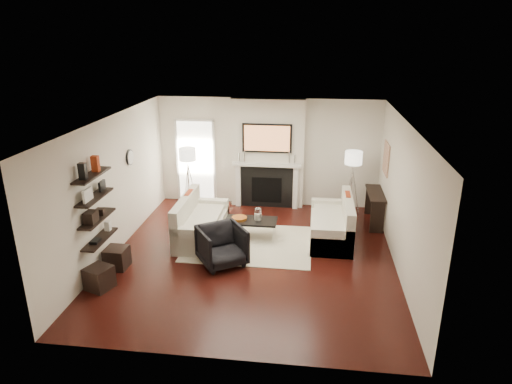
# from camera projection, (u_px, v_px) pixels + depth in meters

# --- Properties ---
(room_envelope) EXTENTS (6.00, 6.00, 6.00)m
(room_envelope) POSITION_uv_depth(u_px,v_px,m) (252.00, 193.00, 8.57)
(room_envelope) COLOR black
(room_envelope) RESTS_ON ground
(chimney_breast) EXTENTS (1.80, 0.25, 2.70)m
(chimney_breast) POSITION_uv_depth(u_px,v_px,m) (268.00, 154.00, 11.26)
(chimney_breast) COLOR silver
(chimney_breast) RESTS_ON floor
(fireplace_surround) EXTENTS (1.30, 0.02, 1.04)m
(fireplace_surround) POSITION_uv_depth(u_px,v_px,m) (267.00, 187.00, 11.41)
(fireplace_surround) COLOR black
(fireplace_surround) RESTS_ON floor
(firebox) EXTENTS (0.75, 0.02, 0.65)m
(firebox) POSITION_uv_depth(u_px,v_px,m) (267.00, 190.00, 11.43)
(firebox) COLOR black
(firebox) RESTS_ON floor
(mantel_pilaster_l) EXTENTS (0.12, 0.08, 1.10)m
(mantel_pilaster_l) POSITION_uv_depth(u_px,v_px,m) (238.00, 185.00, 11.46)
(mantel_pilaster_l) COLOR white
(mantel_pilaster_l) RESTS_ON floor
(mantel_pilaster_r) EXTENTS (0.12, 0.08, 1.10)m
(mantel_pilaster_r) POSITION_uv_depth(u_px,v_px,m) (295.00, 188.00, 11.29)
(mantel_pilaster_r) COLOR white
(mantel_pilaster_r) RESTS_ON floor
(mantel_shelf) EXTENTS (1.70, 0.18, 0.07)m
(mantel_shelf) POSITION_uv_depth(u_px,v_px,m) (267.00, 165.00, 11.16)
(mantel_shelf) COLOR white
(mantel_shelf) RESTS_ON chimney_breast
(tv_body) EXTENTS (1.20, 0.06, 0.70)m
(tv_body) POSITION_uv_depth(u_px,v_px,m) (267.00, 138.00, 10.97)
(tv_body) COLOR black
(tv_body) RESTS_ON chimney_breast
(tv_screen) EXTENTS (1.10, 0.00, 0.62)m
(tv_screen) POSITION_uv_depth(u_px,v_px,m) (267.00, 138.00, 10.94)
(tv_screen) COLOR #BF723F
(tv_screen) RESTS_ON tv_body
(candlestick_l_tall) EXTENTS (0.04, 0.04, 0.30)m
(candlestick_l_tall) POSITION_uv_depth(u_px,v_px,m) (245.00, 157.00, 11.18)
(candlestick_l_tall) COLOR silver
(candlestick_l_tall) RESTS_ON mantel_shelf
(candlestick_l_short) EXTENTS (0.04, 0.04, 0.24)m
(candlestick_l_short) POSITION_uv_depth(u_px,v_px,m) (239.00, 158.00, 11.20)
(candlestick_l_short) COLOR silver
(candlestick_l_short) RESTS_ON mantel_shelf
(candlestick_r_tall) EXTENTS (0.04, 0.04, 0.30)m
(candlestick_r_tall) POSITION_uv_depth(u_px,v_px,m) (289.00, 158.00, 11.05)
(candlestick_r_tall) COLOR silver
(candlestick_r_tall) RESTS_ON mantel_shelf
(candlestick_r_short) EXTENTS (0.04, 0.04, 0.24)m
(candlestick_r_short) POSITION_uv_depth(u_px,v_px,m) (295.00, 160.00, 11.04)
(candlestick_r_short) COLOR silver
(candlestick_r_short) RESTS_ON mantel_shelf
(hallway_panel) EXTENTS (0.90, 0.02, 2.10)m
(hallway_panel) POSITION_uv_depth(u_px,v_px,m) (196.00, 162.00, 11.68)
(hallway_panel) COLOR white
(hallway_panel) RESTS_ON floor
(door_trim_l) EXTENTS (0.06, 0.06, 2.16)m
(door_trim_l) POSITION_uv_depth(u_px,v_px,m) (178.00, 161.00, 11.72)
(door_trim_l) COLOR white
(door_trim_l) RESTS_ON floor
(door_trim_r) EXTENTS (0.06, 0.06, 2.16)m
(door_trim_r) POSITION_uv_depth(u_px,v_px,m) (214.00, 163.00, 11.60)
(door_trim_r) COLOR white
(door_trim_r) RESTS_ON floor
(door_trim_top) EXTENTS (1.02, 0.06, 0.06)m
(door_trim_top) POSITION_uv_depth(u_px,v_px,m) (194.00, 120.00, 11.30)
(door_trim_top) COLOR white
(door_trim_top) RESTS_ON wall_back
(rug) EXTENTS (2.60, 2.00, 0.01)m
(rug) POSITION_uv_depth(u_px,v_px,m) (249.00, 243.00, 9.58)
(rug) COLOR beige
(rug) RESTS_ON floor
(loveseat_left_base) EXTENTS (0.85, 1.80, 0.42)m
(loveseat_left_base) POSITION_uv_depth(u_px,v_px,m) (202.00, 229.00, 9.75)
(loveseat_left_base) COLOR beige
(loveseat_left_base) RESTS_ON floor
(loveseat_left_back) EXTENTS (0.18, 1.80, 0.80)m
(loveseat_left_back) POSITION_uv_depth(u_px,v_px,m) (186.00, 215.00, 9.69)
(loveseat_left_back) COLOR beige
(loveseat_left_back) RESTS_ON floor
(loveseat_left_arm_n) EXTENTS (0.85, 0.18, 0.60)m
(loveseat_left_arm_n) POSITION_uv_depth(u_px,v_px,m) (192.00, 242.00, 8.97)
(loveseat_left_arm_n) COLOR beige
(loveseat_left_arm_n) RESTS_ON floor
(loveseat_left_arm_s) EXTENTS (0.85, 0.18, 0.60)m
(loveseat_left_arm_s) POSITION_uv_depth(u_px,v_px,m) (210.00, 211.00, 10.48)
(loveseat_left_arm_s) COLOR beige
(loveseat_left_arm_s) RESTS_ON floor
(loveseat_left_cushion) EXTENTS (0.63, 1.44, 0.10)m
(loveseat_left_cushion) POSITION_uv_depth(u_px,v_px,m) (204.00, 218.00, 9.66)
(loveseat_left_cushion) COLOR beige
(loveseat_left_cushion) RESTS_ON loveseat_left_base
(pillow_left_orange) EXTENTS (0.10, 0.42, 0.42)m
(pillow_left_orange) POSITION_uv_depth(u_px,v_px,m) (189.00, 201.00, 9.90)
(pillow_left_orange) COLOR maroon
(pillow_left_orange) RESTS_ON loveseat_left_cushion
(pillow_left_charcoal) EXTENTS (0.10, 0.40, 0.40)m
(pillow_left_charcoal) POSITION_uv_depth(u_px,v_px,m) (182.00, 212.00, 9.34)
(pillow_left_charcoal) COLOR black
(pillow_left_charcoal) RESTS_ON loveseat_left_cushion
(loveseat_right_base) EXTENTS (0.85, 1.80, 0.42)m
(loveseat_right_base) POSITION_uv_depth(u_px,v_px,m) (331.00, 230.00, 9.72)
(loveseat_right_base) COLOR beige
(loveseat_right_base) RESTS_ON floor
(loveseat_right_back) EXTENTS (0.18, 1.80, 0.80)m
(loveseat_right_back) POSITION_uv_depth(u_px,v_px,m) (348.00, 217.00, 9.58)
(loveseat_right_back) COLOR beige
(loveseat_right_back) RESTS_ON floor
(loveseat_right_arm_n) EXTENTS (0.85, 0.18, 0.60)m
(loveseat_right_arm_n) POSITION_uv_depth(u_px,v_px,m) (332.00, 243.00, 8.94)
(loveseat_right_arm_n) COLOR beige
(loveseat_right_arm_n) RESTS_ON floor
(loveseat_right_arm_s) EXTENTS (0.85, 0.18, 0.60)m
(loveseat_right_arm_s) POSITION_uv_depth(u_px,v_px,m) (330.00, 212.00, 10.45)
(loveseat_right_arm_s) COLOR beige
(loveseat_right_arm_s) RESTS_ON floor
(loveseat_right_cushion) EXTENTS (0.63, 1.44, 0.10)m
(loveseat_right_cushion) POSITION_uv_depth(u_px,v_px,m) (329.00, 219.00, 9.64)
(loveseat_right_cushion) COLOR beige
(loveseat_right_cushion) RESTS_ON loveseat_right_base
(pillow_right_orange) EXTENTS (0.10, 0.42, 0.42)m
(pillow_right_orange) POSITION_uv_depth(u_px,v_px,m) (347.00, 203.00, 9.79)
(pillow_right_orange) COLOR maroon
(pillow_right_orange) RESTS_ON loveseat_right_cushion
(pillow_right_charcoal) EXTENTS (0.10, 0.40, 0.40)m
(pillow_right_charcoal) POSITION_uv_depth(u_px,v_px,m) (349.00, 214.00, 9.23)
(pillow_right_charcoal) COLOR black
(pillow_right_charcoal) RESTS_ON loveseat_right_cushion
(coffee_table) EXTENTS (1.10, 0.55, 0.04)m
(coffee_table) POSITION_uv_depth(u_px,v_px,m) (251.00, 221.00, 9.71)
(coffee_table) COLOR black
(coffee_table) RESTS_ON floor
(coffee_leg_nw) EXTENTS (0.02, 0.02, 0.38)m
(coffee_leg_nw) POSITION_uv_depth(u_px,v_px,m) (226.00, 233.00, 9.64)
(coffee_leg_nw) COLOR silver
(coffee_leg_nw) RESTS_ON floor
(coffee_leg_ne) EXTENTS (0.02, 0.02, 0.38)m
(coffee_leg_ne) POSITION_uv_depth(u_px,v_px,m) (273.00, 235.00, 9.52)
(coffee_leg_ne) COLOR silver
(coffee_leg_ne) RESTS_ON floor
(coffee_leg_sw) EXTENTS (0.02, 0.02, 0.38)m
(coffee_leg_sw) POSITION_uv_depth(u_px,v_px,m) (230.00, 224.00, 10.05)
(coffee_leg_sw) COLOR silver
(coffee_leg_sw) RESTS_ON floor
(coffee_leg_se) EXTENTS (0.02, 0.02, 0.38)m
(coffee_leg_se) POSITION_uv_depth(u_px,v_px,m) (275.00, 227.00, 9.93)
(coffee_leg_se) COLOR silver
(coffee_leg_se) RESTS_ON floor
(hurricane_glass) EXTENTS (0.15, 0.15, 0.26)m
(hurricane_glass) POSITION_uv_depth(u_px,v_px,m) (258.00, 214.00, 9.64)
(hurricane_glass) COLOR white
(hurricane_glass) RESTS_ON coffee_table
(hurricane_candle) EXTENTS (0.11, 0.11, 0.16)m
(hurricane_candle) POSITION_uv_depth(u_px,v_px,m) (258.00, 217.00, 9.66)
(hurricane_candle) COLOR white
(hurricane_candle) RESTS_ON coffee_table
(copper_bowl) EXTENTS (0.33, 0.33, 0.05)m
(copper_bowl) POSITION_uv_depth(u_px,v_px,m) (239.00, 218.00, 9.73)
(copper_bowl) COLOR #BE641F
(copper_bowl) RESTS_ON coffee_table
(armchair) EXTENTS (1.09, 1.07, 0.83)m
(armchair) POSITION_uv_depth(u_px,v_px,m) (222.00, 244.00, 8.62)
(armchair) COLOR black
(armchair) RESTS_ON floor
(lamp_left_post) EXTENTS (0.02, 0.02, 1.20)m
(lamp_left_post) POSITION_uv_depth(u_px,v_px,m) (189.00, 188.00, 11.11)
(lamp_left_post) COLOR silver
(lamp_left_post) RESTS_ON floor
(lamp_left_shade) EXTENTS (0.40, 0.40, 0.30)m
(lamp_left_shade) POSITION_uv_depth(u_px,v_px,m) (187.00, 154.00, 10.83)
(lamp_left_shade) COLOR white
(lamp_left_shade) RESTS_ON lamp_left_post
(lamp_left_leg_a) EXTENTS (0.25, 0.02, 1.23)m
(lamp_left_leg_a) POSITION_uv_depth(u_px,v_px,m) (194.00, 188.00, 11.10)
(lamp_left_leg_a) COLOR silver
(lamp_left_leg_a) RESTS_ON floor
(lamp_left_leg_b) EXTENTS (0.14, 0.22, 1.23)m
(lamp_left_leg_b) POSITION_uv_depth(u_px,v_px,m) (188.00, 187.00, 11.21)
(lamp_left_leg_b) COLOR silver
(lamp_left_leg_b) RESTS_ON floor
(lamp_left_leg_c) EXTENTS (0.14, 0.22, 1.23)m
(lamp_left_leg_c) POSITION_uv_depth(u_px,v_px,m) (186.00, 189.00, 11.03)
(lamp_left_leg_c) COLOR silver
(lamp_left_leg_c) RESTS_ON floor
(lamp_right_post) EXTENTS (0.02, 0.02, 1.20)m
(lamp_right_post) POSITION_uv_depth(u_px,v_px,m) (351.00, 192.00, 10.81)
(lamp_right_post) COLOR silver
(lamp_right_post) RESTS_ON floor
(lamp_right_shade) EXTENTS (0.40, 0.40, 0.30)m
(lamp_right_shade) POSITION_uv_depth(u_px,v_px,m) (354.00, 158.00, 10.52)
(lamp_right_shade) COLOR white
(lamp_right_shade) RESTS_ON lamp_right_post
(lamp_right_leg_a) EXTENTS (0.25, 0.02, 1.23)m
(lamp_right_leg_a) POSITION_uv_depth(u_px,v_px,m) (356.00, 193.00, 10.80)
(lamp_right_leg_a) COLOR silver
(lamp_right_leg_a) RESTS_ON floor
(lamp_right_leg_b) EXTENTS (0.14, 0.22, 1.23)m
(lamp_right_leg_b) POSITION_uv_depth(u_px,v_px,m) (348.00, 191.00, 10.91)
(lamp_right_leg_b) COLOR silver
(lamp_right_leg_b) RESTS_ON floor
(lamp_right_leg_c) EXTENTS (0.14, 0.22, 1.23)m
(lamp_right_leg_c) POSITION_uv_depth(u_px,v_px,m) (349.00, 194.00, 10.73)
(lamp_right_leg_c) COLOR silver
(lamp_right_leg_c) RESTS_ON floor
(console_top) EXTENTS (0.35, 1.20, 0.04)m
(console_top) POSITION_uv_depth(u_px,v_px,m) (376.00, 193.00, 10.37)
(console_top) COLOR black
(console_top) RESTS_ON floor
(console_leg_n) EXTENTS (0.30, 0.04, 0.71)m
(console_leg_n) POSITION_uv_depth(u_px,v_px,m) (377.00, 218.00, 9.98)
(console_leg_n) COLOR black
(console_leg_n) RESTS_ON floor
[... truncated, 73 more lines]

